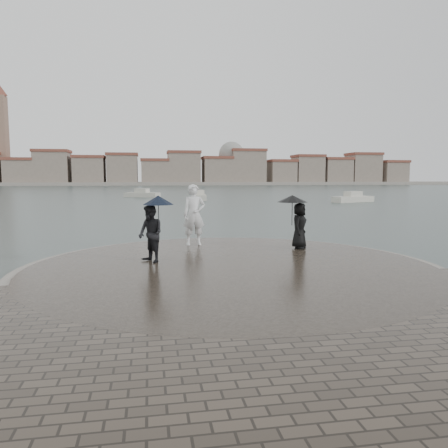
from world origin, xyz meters
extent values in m
plane|color=#2B3835|center=(0.00, 0.00, 0.00)|extent=(400.00, 400.00, 0.00)
cylinder|color=gray|center=(0.00, 3.50, 0.16)|extent=(12.50, 12.50, 0.32)
cylinder|color=#2D261E|center=(0.00, 3.50, 0.18)|extent=(11.90, 11.90, 0.36)
imported|color=white|center=(-0.69, 7.54, 1.52)|extent=(0.87, 0.59, 2.33)
imported|color=black|center=(-2.35, 4.35, 1.24)|extent=(1.02, 1.08, 1.76)
cylinder|color=black|center=(-2.10, 4.45, 1.71)|extent=(0.02, 0.02, 0.90)
cone|color=black|center=(-2.10, 4.45, 2.26)|extent=(0.97, 0.97, 0.28)
imported|color=black|center=(3.02, 6.10, 1.20)|extent=(0.89, 0.97, 1.67)
cylinder|color=black|center=(2.77, 6.20, 1.66)|extent=(0.02, 0.02, 0.90)
cone|color=black|center=(2.77, 6.20, 2.18)|extent=(1.11, 1.11, 0.26)
cube|color=gray|center=(0.00, 163.00, 0.60)|extent=(260.00, 20.00, 1.20)
cube|color=gray|center=(-48.00, 160.00, 4.50)|extent=(10.00, 10.00, 9.00)
cube|color=brown|center=(-48.00, 160.00, 9.50)|extent=(10.60, 10.60, 1.00)
cube|color=gray|center=(-37.00, 160.00, 6.00)|extent=(12.00, 10.00, 12.00)
cube|color=brown|center=(-37.00, 160.00, 12.50)|extent=(12.60, 10.60, 1.00)
cube|color=gray|center=(-24.00, 160.00, 5.00)|extent=(11.00, 10.00, 10.00)
cube|color=brown|center=(-24.00, 160.00, 10.50)|extent=(11.60, 10.60, 1.00)
cube|color=gray|center=(-12.00, 160.00, 5.50)|extent=(11.00, 10.00, 11.00)
cube|color=brown|center=(-12.00, 160.00, 11.50)|extent=(11.60, 10.60, 1.00)
cube|color=gray|center=(0.00, 160.00, 4.50)|extent=(10.00, 10.00, 9.00)
cube|color=brown|center=(0.00, 160.00, 9.50)|extent=(10.60, 10.60, 1.00)
cube|color=gray|center=(11.00, 160.00, 6.00)|extent=(12.00, 10.00, 12.00)
cube|color=brown|center=(11.00, 160.00, 12.50)|extent=(12.60, 10.60, 1.00)
cube|color=gray|center=(24.00, 160.00, 5.00)|extent=(11.00, 10.00, 10.00)
cube|color=brown|center=(24.00, 160.00, 10.50)|extent=(11.60, 10.60, 1.00)
cube|color=gray|center=(36.00, 160.00, 6.50)|extent=(13.00, 10.00, 13.00)
cube|color=brown|center=(36.00, 160.00, 13.50)|extent=(13.60, 10.60, 1.00)
cube|color=gray|center=(50.00, 160.00, 4.50)|extent=(10.00, 10.00, 9.00)
cube|color=brown|center=(50.00, 160.00, 9.50)|extent=(10.60, 10.60, 1.00)
cube|color=gray|center=(61.00, 160.00, 5.50)|extent=(11.00, 10.00, 11.00)
cube|color=brown|center=(61.00, 160.00, 11.50)|extent=(11.60, 10.60, 1.00)
cube|color=gray|center=(73.00, 160.00, 5.00)|extent=(11.00, 10.00, 10.00)
cube|color=brown|center=(73.00, 160.00, 10.50)|extent=(11.60, 10.60, 1.00)
cube|color=gray|center=(85.00, 160.00, 6.00)|extent=(12.00, 10.00, 12.00)
cube|color=brown|center=(85.00, 160.00, 12.50)|extent=(12.60, 10.60, 1.00)
cube|color=gray|center=(98.00, 160.00, 4.50)|extent=(10.00, 10.00, 9.00)
cube|color=brown|center=(98.00, 160.00, 9.50)|extent=(10.60, 10.60, 1.00)
cube|color=#846654|center=(-55.00, 162.00, 16.00)|extent=(5.00, 5.00, 32.00)
sphere|color=gray|center=(30.00, 162.00, 12.00)|extent=(10.00, 10.00, 10.00)
cube|color=beige|center=(-3.41, 57.81, 0.25)|extent=(5.53, 4.23, 0.90)
cube|color=beige|center=(-3.41, 57.81, 0.85)|extent=(2.33, 2.07, 0.90)
cube|color=beige|center=(4.22, 48.38, 0.25)|extent=(2.02, 5.61, 0.90)
cube|color=beige|center=(4.22, 48.38, 0.85)|extent=(1.35, 2.09, 0.90)
cube|color=beige|center=(21.76, 39.92, 0.25)|extent=(5.71, 3.40, 0.90)
cube|color=beige|center=(21.76, 39.92, 0.85)|extent=(2.29, 1.82, 0.90)
camera|label=1|loc=(-2.38, -9.02, 2.95)|focal=35.00mm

